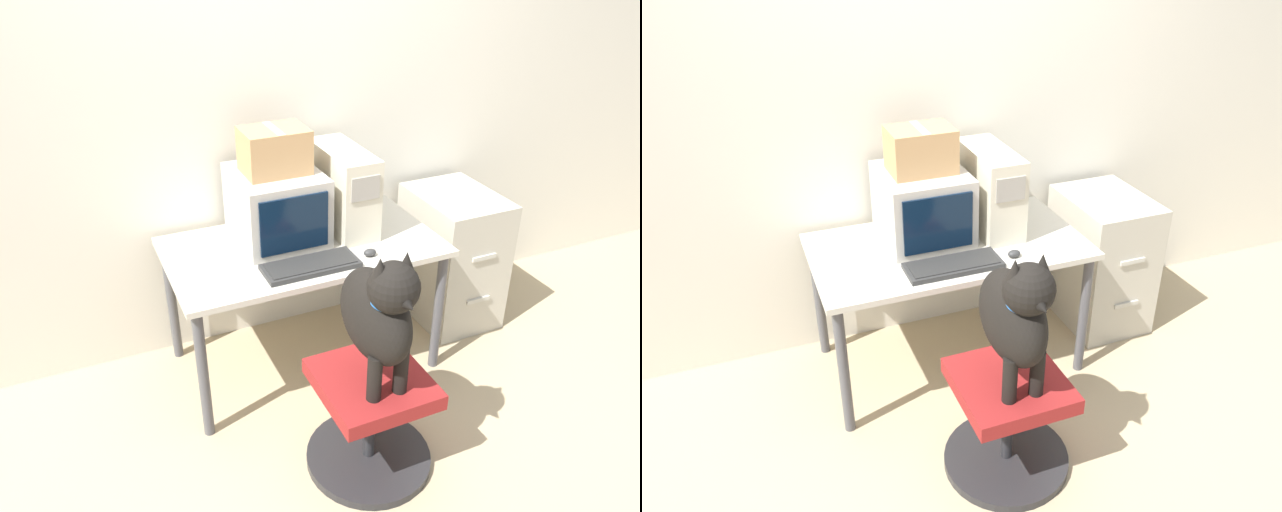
# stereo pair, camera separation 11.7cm
# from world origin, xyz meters

# --- Properties ---
(ground_plane) EXTENTS (12.00, 12.00, 0.00)m
(ground_plane) POSITION_xyz_m (0.00, 0.00, 0.00)
(ground_plane) COLOR tan
(wall_back) EXTENTS (8.00, 0.05, 2.60)m
(wall_back) POSITION_xyz_m (0.00, 0.81, 1.30)
(wall_back) COLOR silver
(wall_back) RESTS_ON ground_plane
(desk) EXTENTS (1.34, 0.74, 0.71)m
(desk) POSITION_xyz_m (0.00, 0.37, 0.63)
(desk) COLOR beige
(desk) RESTS_ON ground_plane
(crt_monitor) EXTENTS (0.41, 0.47, 0.35)m
(crt_monitor) POSITION_xyz_m (-0.08, 0.49, 0.89)
(crt_monitor) COLOR #B7B2A8
(crt_monitor) RESTS_ON desk
(pc_tower) EXTENTS (0.20, 0.49, 0.42)m
(pc_tower) POSITION_xyz_m (0.27, 0.48, 0.92)
(pc_tower) COLOR beige
(pc_tower) RESTS_ON desk
(keyboard) EXTENTS (0.45, 0.18, 0.03)m
(keyboard) POSITION_xyz_m (-0.06, 0.14, 0.73)
(keyboard) COLOR #2D2D2D
(keyboard) RESTS_ON desk
(computer_mouse) EXTENTS (0.06, 0.05, 0.04)m
(computer_mouse) POSITION_xyz_m (0.25, 0.13, 0.73)
(computer_mouse) COLOR #333333
(computer_mouse) RESTS_ON desk
(office_chair) EXTENTS (0.55, 0.55, 0.48)m
(office_chair) POSITION_xyz_m (-0.01, -0.40, 0.24)
(office_chair) COLOR #262628
(office_chair) RESTS_ON ground_plane
(dog) EXTENTS (0.21, 0.48, 0.63)m
(dog) POSITION_xyz_m (-0.01, -0.43, 0.81)
(dog) COLOR black
(dog) RESTS_ON office_chair
(filing_cabinet) EXTENTS (0.43, 0.58, 0.78)m
(filing_cabinet) POSITION_xyz_m (0.97, 0.45, 0.39)
(filing_cabinet) COLOR #B7B2A3
(filing_cabinet) RESTS_ON ground_plane
(cardboard_box) EXTENTS (0.31, 0.23, 0.21)m
(cardboard_box) POSITION_xyz_m (-0.08, 0.50, 1.17)
(cardboard_box) COLOR tan
(cardboard_box) RESTS_ON crt_monitor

